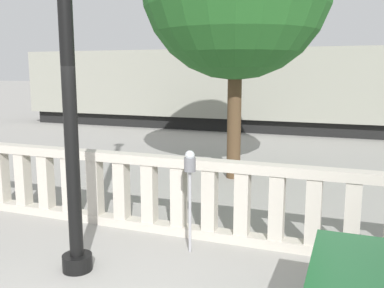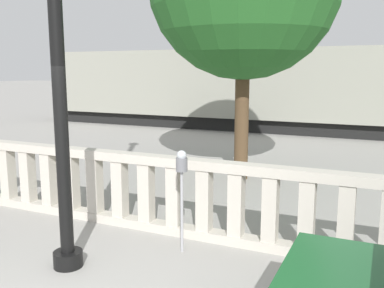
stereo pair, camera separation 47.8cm
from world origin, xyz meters
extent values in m
cube|color=#BCB5A8|center=(0.00, 2.66, 0.07)|extent=(14.46, 0.24, 0.14)
cube|color=#BCB5A8|center=(0.00, 2.66, 1.12)|extent=(14.46, 0.24, 0.14)
cube|color=#BCB5A8|center=(-3.42, 2.66, 0.59)|extent=(0.20, 0.20, 0.91)
cube|color=#BCB5A8|center=(-2.93, 2.66, 0.59)|extent=(0.20, 0.20, 0.91)
cube|color=#BCB5A8|center=(-2.44, 2.66, 0.59)|extent=(0.20, 0.20, 0.91)
cube|color=#BCB5A8|center=(-1.95, 2.66, 0.59)|extent=(0.20, 0.20, 0.91)
cube|color=#BCB5A8|center=(-1.46, 2.66, 0.59)|extent=(0.20, 0.20, 0.91)
cube|color=#BCB5A8|center=(-0.98, 2.66, 0.59)|extent=(0.20, 0.20, 0.91)
cube|color=#BCB5A8|center=(-0.49, 2.66, 0.59)|extent=(0.20, 0.20, 0.91)
cube|color=#BCB5A8|center=(0.00, 2.66, 0.59)|extent=(0.20, 0.20, 0.91)
cube|color=#BCB5A8|center=(0.49, 2.66, 0.59)|extent=(0.20, 0.20, 0.91)
cube|color=#BCB5A8|center=(0.98, 2.66, 0.59)|extent=(0.20, 0.20, 0.91)
cube|color=#BCB5A8|center=(1.46, 2.66, 0.59)|extent=(0.20, 0.20, 0.91)
cube|color=#BCB5A8|center=(1.95, 2.66, 0.59)|extent=(0.20, 0.20, 0.91)
cube|color=#BCB5A8|center=(2.44, 2.66, 0.59)|extent=(0.20, 0.20, 0.91)
cylinder|color=black|center=(-0.72, 1.11, 0.10)|extent=(0.37, 0.37, 0.20)
cylinder|color=#99999E|center=(0.39, 2.12, 0.56)|extent=(0.04, 0.04, 1.13)
cylinder|color=slate|center=(0.39, 2.12, 1.22)|extent=(0.16, 0.16, 0.18)
sphere|color=#B2B7BC|center=(0.39, 2.12, 1.35)|extent=(0.13, 0.13, 0.13)
cube|color=black|center=(-0.27, 14.54, 0.28)|extent=(22.90, 2.13, 0.55)
cube|color=gray|center=(-0.27, 14.54, 1.93)|extent=(23.37, 2.67, 2.76)
cube|color=black|center=(-0.91, 26.16, 0.28)|extent=(24.59, 2.13, 0.55)
cube|color=gray|center=(-0.91, 26.16, 1.88)|extent=(25.09, 2.66, 2.66)
cylinder|color=#4C3823|center=(-0.15, 6.31, 1.38)|extent=(0.32, 0.32, 2.75)
camera|label=1|loc=(2.38, -3.04, 2.45)|focal=40.00mm
camera|label=2|loc=(2.82, -2.86, 2.45)|focal=40.00mm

